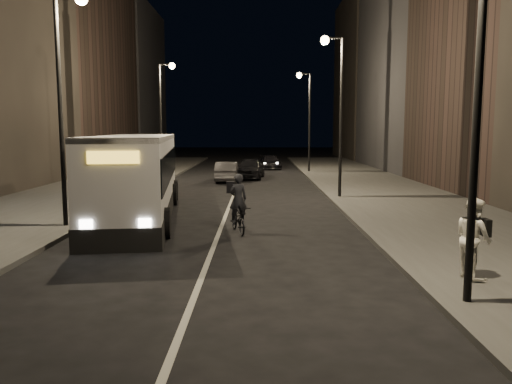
{
  "coord_description": "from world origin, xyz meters",
  "views": [
    {
      "loc": [
        1.4,
        -13.73,
        3.58
      ],
      "look_at": [
        1.3,
        3.02,
        1.5
      ],
      "focal_mm": 35.0,
      "sensor_mm": 36.0,
      "label": 1
    }
  ],
  "objects_px": {
    "streetlight_left_far": "(164,105)",
    "streetlight_left_near": "(67,79)",
    "streetlight_right_mid": "(336,95)",
    "streetlight_right_near": "(467,35)",
    "car_far": "(270,162)",
    "pedestrian_woman": "(473,238)",
    "car_mid": "(227,172)",
    "car_near": "(251,168)",
    "city_bus": "(138,173)",
    "cyclist_on_bicycle": "(238,213)",
    "streetlight_right_far": "(306,108)"
  },
  "relations": [
    {
      "from": "streetlight_left_far",
      "to": "pedestrian_woman",
      "type": "distance_m",
      "value": 27.37
    },
    {
      "from": "streetlight_left_far",
      "to": "car_mid",
      "type": "relative_size",
      "value": 1.92
    },
    {
      "from": "car_mid",
      "to": "car_far",
      "type": "xyz_separation_m",
      "value": [
        3.32,
        11.71,
        -0.08
      ]
    },
    {
      "from": "city_bus",
      "to": "streetlight_left_near",
      "type": "bearing_deg",
      "value": -130.36
    },
    {
      "from": "streetlight_right_near",
      "to": "car_mid",
      "type": "relative_size",
      "value": 1.92
    },
    {
      "from": "streetlight_left_near",
      "to": "city_bus",
      "type": "xyz_separation_m",
      "value": [
        1.73,
        2.7,
        -3.53
      ]
    },
    {
      "from": "streetlight_right_near",
      "to": "car_far",
      "type": "height_order",
      "value": "streetlight_right_near"
    },
    {
      "from": "streetlight_right_mid",
      "to": "pedestrian_woman",
      "type": "xyz_separation_m",
      "value": [
        1.04,
        -14.38,
        -4.26
      ]
    },
    {
      "from": "streetlight_left_far",
      "to": "cyclist_on_bicycle",
      "type": "relative_size",
      "value": 3.87
    },
    {
      "from": "city_bus",
      "to": "car_near",
      "type": "relative_size",
      "value": 2.82
    },
    {
      "from": "streetlight_right_far",
      "to": "city_bus",
      "type": "relative_size",
      "value": 0.64
    },
    {
      "from": "pedestrian_woman",
      "to": "car_far",
      "type": "distance_m",
      "value": 35.32
    },
    {
      "from": "car_mid",
      "to": "streetlight_left_far",
      "type": "bearing_deg",
      "value": -12.79
    },
    {
      "from": "streetlight_left_far",
      "to": "city_bus",
      "type": "bearing_deg",
      "value": -83.54
    },
    {
      "from": "streetlight_right_far",
      "to": "streetlight_left_near",
      "type": "xyz_separation_m",
      "value": [
        -10.66,
        -24.0,
        0.0
      ]
    },
    {
      "from": "streetlight_right_far",
      "to": "streetlight_right_near",
      "type": "bearing_deg",
      "value": -90.0
    },
    {
      "from": "streetlight_right_mid",
      "to": "city_bus",
      "type": "distance_m",
      "value": 10.97
    },
    {
      "from": "streetlight_left_far",
      "to": "car_far",
      "type": "bearing_deg",
      "value": 53.92
    },
    {
      "from": "streetlight_left_near",
      "to": "streetlight_left_far",
      "type": "xyz_separation_m",
      "value": [
        0.0,
        18.0,
        0.0
      ]
    },
    {
      "from": "streetlight_right_mid",
      "to": "cyclist_on_bicycle",
      "type": "height_order",
      "value": "streetlight_right_mid"
    },
    {
      "from": "streetlight_right_near",
      "to": "car_mid",
      "type": "height_order",
      "value": "streetlight_right_near"
    },
    {
      "from": "streetlight_right_mid",
      "to": "car_mid",
      "type": "relative_size",
      "value": 1.92
    },
    {
      "from": "streetlight_left_far",
      "to": "car_mid",
      "type": "distance_m",
      "value": 6.55
    },
    {
      "from": "streetlight_right_mid",
      "to": "pedestrian_woman",
      "type": "bearing_deg",
      "value": -85.88
    },
    {
      "from": "city_bus",
      "to": "cyclist_on_bicycle",
      "type": "bearing_deg",
      "value": -45.02
    },
    {
      "from": "cyclist_on_bicycle",
      "to": "streetlight_right_near",
      "type": "bearing_deg",
      "value": -73.4
    },
    {
      "from": "pedestrian_woman",
      "to": "car_far",
      "type": "relative_size",
      "value": 0.45
    },
    {
      "from": "streetlight_left_near",
      "to": "streetlight_right_far",
      "type": "bearing_deg",
      "value": 66.04
    },
    {
      "from": "streetlight_right_near",
      "to": "car_far",
      "type": "distance_m",
      "value": 37.14
    },
    {
      "from": "streetlight_left_far",
      "to": "streetlight_left_near",
      "type": "bearing_deg",
      "value": -90.0
    },
    {
      "from": "car_far",
      "to": "streetlight_right_far",
      "type": "bearing_deg",
      "value": -64.78
    },
    {
      "from": "streetlight_left_far",
      "to": "streetlight_right_far",
      "type": "bearing_deg",
      "value": 29.36
    },
    {
      "from": "streetlight_left_near",
      "to": "streetlight_left_far",
      "type": "relative_size",
      "value": 1.0
    },
    {
      "from": "streetlight_left_near",
      "to": "car_near",
      "type": "height_order",
      "value": "streetlight_left_near"
    },
    {
      "from": "cyclist_on_bicycle",
      "to": "car_near",
      "type": "xyz_separation_m",
      "value": [
        0.12,
        19.78,
        0.07
      ]
    },
    {
      "from": "city_bus",
      "to": "car_far",
      "type": "distance_m",
      "value": 26.75
    },
    {
      "from": "streetlight_left_far",
      "to": "cyclist_on_bicycle",
      "type": "distance_m",
      "value": 20.07
    },
    {
      "from": "streetlight_right_mid",
      "to": "streetlight_left_far",
      "type": "distance_m",
      "value": 14.62
    },
    {
      "from": "streetlight_left_near",
      "to": "streetlight_left_far",
      "type": "bearing_deg",
      "value": 90.0
    },
    {
      "from": "streetlight_right_far",
      "to": "cyclist_on_bicycle",
      "type": "xyz_separation_m",
      "value": [
        -4.65,
        -24.57,
        -4.66
      ]
    },
    {
      "from": "car_near",
      "to": "city_bus",
      "type": "bearing_deg",
      "value": -99.76
    },
    {
      "from": "streetlight_right_mid",
      "to": "streetlight_left_near",
      "type": "relative_size",
      "value": 1.0
    },
    {
      "from": "streetlight_left_near",
      "to": "car_near",
      "type": "distance_m",
      "value": 20.68
    },
    {
      "from": "streetlight_right_mid",
      "to": "streetlight_left_far",
      "type": "bearing_deg",
      "value": 136.84
    },
    {
      "from": "streetlight_left_near",
      "to": "car_far",
      "type": "distance_m",
      "value": 30.14
    },
    {
      "from": "city_bus",
      "to": "cyclist_on_bicycle",
      "type": "relative_size",
      "value": 6.06
    },
    {
      "from": "streetlight_left_near",
      "to": "pedestrian_woman",
      "type": "bearing_deg",
      "value": -28.6
    },
    {
      "from": "streetlight_right_far",
      "to": "car_near",
      "type": "distance_m",
      "value": 8.03
    },
    {
      "from": "cyclist_on_bicycle",
      "to": "car_far",
      "type": "height_order",
      "value": "cyclist_on_bicycle"
    },
    {
      "from": "car_near",
      "to": "car_mid",
      "type": "height_order",
      "value": "car_near"
    }
  ]
}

